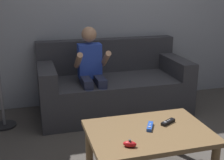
{
  "coord_description": "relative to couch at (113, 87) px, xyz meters",
  "views": [
    {
      "loc": [
        -1.15,
        -1.78,
        1.42
      ],
      "look_at": [
        -0.44,
        0.76,
        0.6
      ],
      "focal_mm": 47.8,
      "sensor_mm": 36.0,
      "label": 1
    }
  ],
  "objects": [
    {
      "name": "game_remote_blue_near_edge",
      "position": [
        -0.09,
        -1.34,
        0.13
      ],
      "size": [
        0.1,
        0.14,
        0.03
      ],
      "color": "blue",
      "rests_on": "coffee_table"
    },
    {
      "name": "wall_back",
      "position": [
        0.24,
        0.4,
        0.95
      ],
      "size": [
        4.69,
        0.05,
        2.5
      ],
      "primitive_type": "cube",
      "color": "#999EA8",
      "rests_on": "ground"
    },
    {
      "name": "nunchuk_red",
      "position": [
        -0.32,
        -1.56,
        0.14
      ],
      "size": [
        0.1,
        0.08,
        0.05
      ],
      "color": "red",
      "rests_on": "coffee_table"
    },
    {
      "name": "game_remote_black_far_corner",
      "position": [
        0.08,
        -1.31,
        0.13
      ],
      "size": [
        0.14,
        0.1,
        0.03
      ],
      "color": "black",
      "rests_on": "coffee_table"
    },
    {
      "name": "coffee_table",
      "position": [
        -0.11,
        -1.38,
        0.06
      ],
      "size": [
        0.9,
        0.63,
        0.41
      ],
      "color": "brown",
      "rests_on": "ground"
    },
    {
      "name": "person_seated_on_couch",
      "position": [
        -0.29,
        -0.18,
        0.29
      ],
      "size": [
        0.35,
        0.43,
        1.02
      ],
      "color": "#282D47",
      "rests_on": "ground"
    },
    {
      "name": "couch",
      "position": [
        0.0,
        0.0,
        0.0
      ],
      "size": [
        1.7,
        0.8,
        0.82
      ],
      "color": "#38383D",
      "rests_on": "ground"
    }
  ]
}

